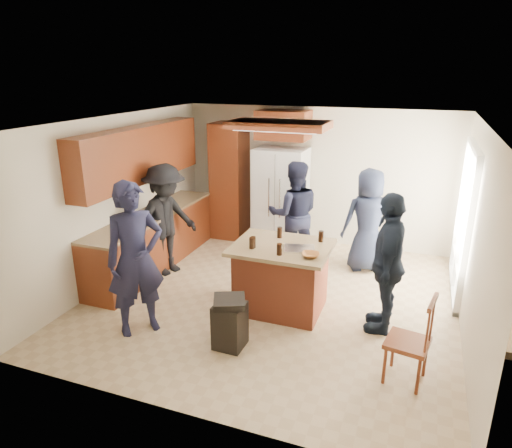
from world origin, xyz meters
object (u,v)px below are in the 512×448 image
(person_side_right, at_px, (388,263))
(person_counter, at_px, (166,220))
(person_front_left, at_px, (135,259))
(refrigerator, at_px, (281,197))
(person_behind_right, at_px, (368,220))
(person_behind_left, at_px, (294,214))
(kitchen_island, at_px, (281,277))
(trash_bin, at_px, (230,322))
(spindle_chair, at_px, (410,343))

(person_side_right, xyz_separation_m, person_counter, (-3.41, 0.53, -0.01))
(person_front_left, xyz_separation_m, refrigerator, (0.74, 3.48, -0.06))
(person_front_left, relative_size, person_behind_right, 1.15)
(person_behind_left, bearing_deg, kitchen_island, 79.13)
(person_side_right, bearing_deg, refrigerator, -139.56)
(person_behind_left, distance_m, trash_bin, 2.66)
(person_behind_left, xyz_separation_m, kitchen_island, (0.27, -1.53, -0.40))
(person_front_left, height_order, person_counter, person_front_left)
(person_behind_left, xyz_separation_m, trash_bin, (-0.03, -2.60, -0.56))
(person_front_left, xyz_separation_m, trash_bin, (1.20, 0.05, -0.64))
(person_counter, xyz_separation_m, refrigerator, (1.31, 1.85, 0.01))
(person_side_right, relative_size, refrigerator, 0.99)
(kitchen_island, bearing_deg, spindle_chair, -30.56)
(person_side_right, height_order, kitchen_island, person_side_right)
(person_behind_right, xyz_separation_m, kitchen_island, (-0.90, -1.75, -0.37))
(refrigerator, bearing_deg, person_side_right, -48.50)
(person_side_right, distance_m, spindle_chair, 1.13)
(person_behind_right, distance_m, refrigerator, 1.76)
(refrigerator, height_order, trash_bin, refrigerator)
(kitchen_island, bearing_deg, person_behind_right, 62.73)
(person_behind_left, distance_m, person_counter, 2.07)
(person_side_right, distance_m, trash_bin, 2.03)
(person_behind_left, xyz_separation_m, person_behind_right, (1.17, 0.21, -0.04))
(person_behind_right, distance_m, person_side_right, 1.83)
(person_behind_left, relative_size, spindle_chair, 1.76)
(refrigerator, bearing_deg, kitchen_island, -72.29)
(person_side_right, xyz_separation_m, kitchen_island, (-1.35, 0.02, -0.42))
(person_behind_right, xyz_separation_m, trash_bin, (-1.20, -2.82, -0.52))
(person_side_right, xyz_separation_m, trash_bin, (-1.65, -1.05, -0.57))
(person_front_left, relative_size, trash_bin, 3.06)
(person_front_left, distance_m, person_side_right, 3.06)
(person_behind_left, relative_size, kitchen_island, 1.37)
(person_behind_left, bearing_deg, person_counter, 8.99)
(refrigerator, bearing_deg, person_behind_right, -20.25)
(person_counter, bearing_deg, person_behind_right, -48.10)
(person_front_left, xyz_separation_m, kitchen_island, (1.50, 1.12, -0.49))
(spindle_chair, bearing_deg, trash_bin, -178.13)
(refrigerator, bearing_deg, person_front_left, -102.08)
(person_front_left, bearing_deg, person_behind_left, 15.92)
(refrigerator, height_order, spindle_chair, refrigerator)
(refrigerator, relative_size, spindle_chair, 1.81)
(person_behind_right, relative_size, kitchen_island, 1.31)
(person_counter, relative_size, refrigerator, 0.99)
(person_behind_left, distance_m, person_side_right, 2.25)
(refrigerator, distance_m, kitchen_island, 2.51)
(person_behind_left, height_order, person_behind_right, person_behind_left)
(person_behind_right, bearing_deg, person_counter, -3.16)
(person_behind_right, bearing_deg, trash_bin, 41.16)
(person_front_left, distance_m, trash_bin, 1.36)
(person_counter, xyz_separation_m, spindle_chair, (3.76, -1.51, -0.43))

